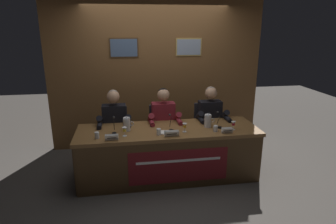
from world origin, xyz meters
name	(u,v)px	position (x,y,z in m)	size (l,w,h in m)	color
ground_plane	(168,175)	(0.00, 0.00, 0.00)	(12.00, 12.00, 0.00)	#4C4742
wall_back_panelled	(157,75)	(0.00, 1.30, 1.30)	(3.79, 0.14, 2.60)	brown
conference_table	(169,147)	(0.00, -0.10, 0.50)	(2.59, 0.83, 0.74)	brown
chair_left	(116,136)	(-0.76, 0.60, 0.44)	(0.44, 0.45, 0.91)	black
panelist_left	(115,124)	(-0.76, 0.40, 0.72)	(0.51, 0.48, 1.24)	black
nameplate_left	(112,137)	(-0.78, -0.32, 0.78)	(0.17, 0.06, 0.08)	white
juice_glass_left	(124,130)	(-0.62, -0.19, 0.83)	(0.06, 0.06, 0.12)	white
water_cup_left	(97,136)	(-0.98, -0.22, 0.78)	(0.06, 0.06, 0.08)	silver
microphone_left	(114,128)	(-0.76, -0.05, 0.82)	(0.06, 0.17, 0.22)	black
chair_center	(162,134)	(0.00, 0.60, 0.44)	(0.44, 0.45, 0.91)	black
panelist_center	(164,121)	(0.00, 0.40, 0.72)	(0.51, 0.48, 1.24)	black
nameplate_center	(171,134)	(0.00, -0.31, 0.78)	(0.20, 0.06, 0.08)	white
juice_glass_center	(185,126)	(0.21, -0.16, 0.83)	(0.06, 0.06, 0.12)	white
water_cup_center	(159,132)	(-0.16, -0.22, 0.78)	(0.06, 0.06, 0.08)	silver
microphone_center	(171,125)	(0.03, -0.06, 0.82)	(0.06, 0.17, 0.22)	black
chair_right	(207,131)	(0.76, 0.60, 0.44)	(0.44, 0.45, 0.91)	black
panelist_right	(211,119)	(0.76, 0.40, 0.72)	(0.51, 0.48, 1.24)	black
nameplate_right	(227,130)	(0.78, -0.31, 0.78)	(0.16, 0.06, 0.08)	white
juice_glass_right	(233,124)	(0.91, -0.19, 0.83)	(0.06, 0.06, 0.12)	white
water_cup_right	(216,129)	(0.64, -0.22, 0.78)	(0.06, 0.06, 0.08)	silver
microphone_right	(219,122)	(0.74, -0.05, 0.82)	(0.06, 0.17, 0.22)	black
water_pitcher_left_side	(127,124)	(-0.58, 0.01, 0.84)	(0.15, 0.10, 0.21)	silver
water_pitcher_right_side	(208,121)	(0.59, -0.02, 0.84)	(0.15, 0.10, 0.21)	silver
document_stack_center	(167,132)	(-0.04, -0.17, 0.75)	(0.23, 0.18, 0.01)	white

